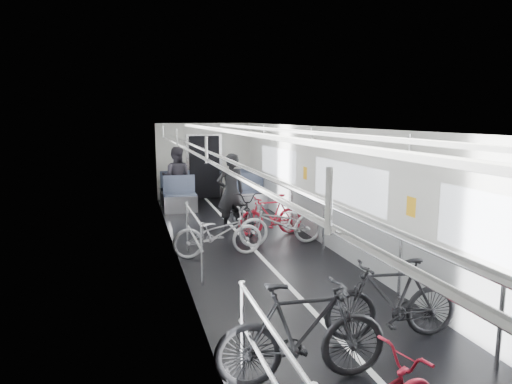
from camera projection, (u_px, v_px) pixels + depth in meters
car_shell at (244, 187)px, 9.61m from camera, size 3.02×14.01×2.41m
bike_left_mid at (302, 333)px, 4.42m from camera, size 1.77×0.62×1.04m
bike_left_far at (218, 233)px, 8.52m from camera, size 1.70×0.61×0.89m
bike_right_near at (392, 299)px, 5.33m from camera, size 1.67×0.68×0.97m
bike_right_mid at (281, 223)px, 9.26m from camera, size 1.80×0.70×0.93m
bike_right_far at (271, 215)px, 10.07m from camera, size 1.53×0.53×0.90m
bike_aisle at (242, 210)px, 10.41m from camera, size 0.69×1.85×0.96m
person_standing at (231, 192)px, 10.38m from camera, size 0.70×0.51×1.79m
person_seated at (176, 178)px, 13.03m from camera, size 1.01×0.88×1.76m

